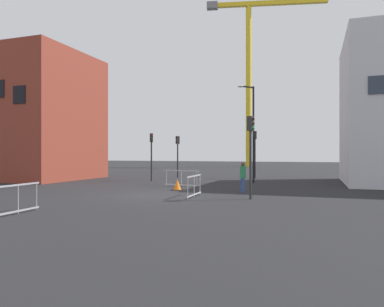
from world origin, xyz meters
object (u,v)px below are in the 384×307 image
Objects in this scene: streetlamp_tall at (252,126)px; pedestrian_walking at (243,175)px; traffic_light_verge at (151,149)px; traffic_light_median at (178,150)px; construction_crane at (252,58)px; traffic_light_far at (251,143)px; traffic_light_corner at (255,147)px; traffic_cone_by_barrier at (177,185)px.

pedestrian_walking is (0.60, -6.63, -3.21)m from streetlamp_tall.
traffic_light_verge reaches higher than traffic_light_median.
traffic_light_median is 2.21× the size of pedestrian_walking.
streetlamp_tall is (5.53, -32.89, -13.85)m from construction_crane.
traffic_light_far is at bearing -43.47° from traffic_light_verge.
traffic_light_verge is at bearing -143.42° from traffic_light_corner.
construction_crane reaches higher than traffic_light_verge.
streetlamp_tall is at bearing -26.70° from traffic_light_median.
traffic_light_median is 13.11m from pedestrian_walking.
traffic_light_corner is 1.04× the size of traffic_light_far.
pedestrian_walking is at bearing -52.40° from traffic_light_median.
traffic_light_median is (-6.82, -1.16, -0.24)m from traffic_light_corner.
streetlamp_tall reaches higher than traffic_light_median.
construction_crane reaches higher than traffic_light_far.
traffic_light_verge is 4.36m from traffic_light_median.
traffic_light_far is 2.34× the size of pedestrian_walking.
streetlamp_tall is 1.74× the size of traffic_light_corner.
traffic_cone_by_barrier is (-3.94, -0.08, -0.69)m from pedestrian_walking.
pedestrian_walking reaches higher than traffic_cone_by_barrier.
traffic_cone_by_barrier is at bearing -53.01° from traffic_light_verge.
construction_crane is at bearing 85.94° from traffic_light_verge.
streetlamp_tall is 7.39m from pedestrian_walking.
traffic_light_median is (0.57, 4.32, -0.02)m from traffic_light_verge.
construction_crane is at bearing 86.45° from traffic_light_median.
streetlamp_tall is at bearing 95.20° from pedestrian_walking.
streetlamp_tall reaches higher than traffic_light_far.
construction_crane is 42.72× the size of traffic_cone_by_barrier.
construction_crane is 33.12m from traffic_light_median.
pedestrian_walking is (1.13, -11.48, -1.79)m from traffic_light_corner.
construction_crane is 16.17× the size of pedestrian_walking.
pedestrian_walking is at bearing -84.39° from traffic_light_corner.
streetlamp_tall reaches higher than traffic_light_verge.
traffic_light_median reaches higher than traffic_cone_by_barrier.
pedestrian_walking is at bearing 107.74° from traffic_light_far.
traffic_light_verge is (-2.38, -33.52, -15.49)m from construction_crane.
construction_crane is 7.31× the size of traffic_light_median.
traffic_light_far reaches higher than pedestrian_walking.
construction_crane is at bearing 100.12° from traffic_light_corner.
traffic_light_verge is 10.53m from pedestrian_walking.
traffic_light_corner is 6.45× the size of traffic_cone_by_barrier.
traffic_light_far is (9.46, -8.97, 0.11)m from traffic_light_verge.
streetlamp_tall reaches higher than traffic_light_corner.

